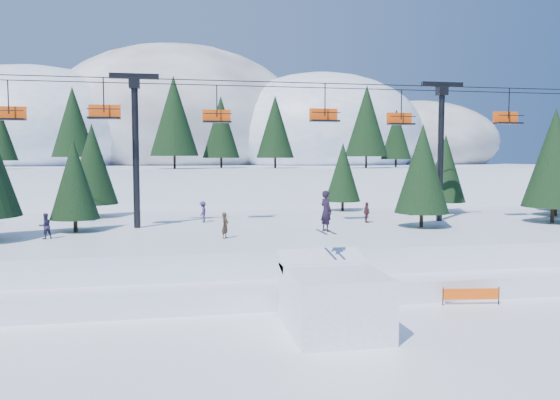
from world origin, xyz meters
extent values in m
plane|color=white|center=(0.00, 0.00, 0.00)|extent=(160.00, 160.00, 0.00)
cube|color=white|center=(0.00, 18.00, 1.25)|extent=(70.00, 22.00, 2.50)
cube|color=white|center=(0.00, 8.00, 0.55)|extent=(70.00, 6.00, 1.10)
cube|color=white|center=(0.00, 68.00, 3.00)|extent=(110.00, 60.00, 6.00)
ellipsoid|color=white|center=(-28.00, 72.00, 11.45)|extent=(36.00, 32.40, 19.80)
ellipsoid|color=#605B59|center=(-6.00, 78.00, 13.26)|extent=(44.00, 39.60, 26.40)
ellipsoid|color=white|center=(18.00, 70.00, 11.42)|extent=(34.00, 30.60, 19.72)
ellipsoid|color=#605B59|center=(38.00, 76.00, 10.12)|extent=(30.00, 27.00, 15.00)
cylinder|color=black|center=(-6.47, 40.50, 6.70)|extent=(0.26, 0.26, 1.40)
cone|color=black|center=(-6.47, 40.50, 11.68)|extent=(5.18, 5.18, 8.58)
cylinder|color=black|center=(5.01, 42.73, 6.59)|extent=(0.26, 0.26, 1.18)
cone|color=black|center=(5.01, 42.73, 10.79)|extent=(4.37, 4.37, 7.22)
cylinder|color=black|center=(15.46, 40.91, 6.67)|extent=(0.26, 0.26, 1.34)
cone|color=black|center=(15.46, 40.91, 11.46)|extent=(4.98, 4.98, 8.23)
cylinder|color=black|center=(-17.40, 43.91, 6.63)|extent=(0.26, 0.26, 1.26)
cone|color=black|center=(-17.40, 43.91, 11.14)|extent=(4.69, 4.69, 7.75)
cylinder|color=black|center=(20.57, 44.31, 6.50)|extent=(0.26, 0.26, 1.01)
cone|color=black|center=(20.57, 44.31, 10.11)|extent=(3.75, 3.75, 6.20)
cylinder|color=black|center=(-24.52, 42.73, 6.45)|extent=(0.26, 0.26, 0.90)
cone|color=black|center=(-24.52, 42.73, 9.68)|extent=(3.35, 3.35, 5.54)
cylinder|color=black|center=(-1.08, 44.78, 6.59)|extent=(0.26, 0.26, 1.17)
cone|color=black|center=(-1.08, 44.78, 10.78)|extent=(4.36, 4.36, 7.21)
cube|color=white|center=(-0.02, 1.76, 1.28)|extent=(3.79, 4.68, 2.56)
cube|color=white|center=(-0.02, 3.77, 2.61)|extent=(3.79, 1.64, 0.91)
imported|color=black|center=(0.08, 3.36, 4.90)|extent=(0.65, 0.77, 1.81)
cube|color=black|center=(-0.12, 3.36, 3.98)|extent=(0.11, 1.65, 0.03)
cube|color=black|center=(0.28, 3.36, 3.98)|extent=(0.11, 1.65, 0.03)
cylinder|color=black|center=(-9.00, 18.00, 7.50)|extent=(0.44, 0.44, 10.00)
cube|color=black|center=(-9.00, 18.00, 12.60)|extent=(3.20, 0.35, 0.35)
cube|color=black|center=(-9.00, 18.00, 12.15)|extent=(0.70, 0.70, 0.70)
cylinder|color=black|center=(13.00, 18.00, 7.50)|extent=(0.44, 0.44, 10.00)
cube|color=black|center=(13.00, 18.00, 12.60)|extent=(3.20, 0.35, 0.35)
cube|color=black|center=(13.00, 18.00, 12.15)|extent=(0.70, 0.70, 0.70)
cylinder|color=black|center=(2.00, 16.80, 12.30)|extent=(46.00, 0.06, 0.06)
cylinder|color=black|center=(2.00, 19.20, 12.30)|extent=(46.00, 0.06, 0.06)
cylinder|color=black|center=(-17.13, 19.20, 11.20)|extent=(0.08, 0.08, 2.20)
cube|color=black|center=(-17.13, 19.20, 9.75)|extent=(2.00, 0.75, 0.12)
cube|color=#FB510C|center=(-17.13, 19.58, 10.20)|extent=(2.00, 0.10, 0.85)
cylinder|color=black|center=(-17.13, 18.85, 10.30)|extent=(2.00, 0.06, 0.06)
cylinder|color=black|center=(-10.83, 16.80, 11.20)|extent=(0.08, 0.08, 2.20)
cube|color=black|center=(-10.83, 16.80, 9.75)|extent=(2.00, 0.75, 0.12)
cube|color=#FB510C|center=(-10.83, 17.18, 10.20)|extent=(2.00, 0.10, 0.85)
cylinder|color=black|center=(-10.83, 16.45, 10.30)|extent=(2.00, 0.06, 0.06)
cylinder|color=black|center=(-3.48, 19.20, 11.20)|extent=(0.08, 0.08, 2.20)
cube|color=black|center=(-3.48, 19.20, 9.75)|extent=(2.00, 0.75, 0.12)
cube|color=#FB510C|center=(-3.48, 19.58, 10.20)|extent=(2.00, 0.10, 0.85)
cylinder|color=black|center=(-3.48, 18.85, 10.30)|extent=(2.00, 0.06, 0.06)
cylinder|color=black|center=(3.74, 16.80, 11.20)|extent=(0.08, 0.08, 2.20)
cube|color=black|center=(3.74, 16.80, 9.75)|extent=(2.00, 0.75, 0.12)
cube|color=#FB510C|center=(3.74, 17.18, 10.20)|extent=(2.00, 0.10, 0.85)
cylinder|color=black|center=(3.74, 16.45, 10.30)|extent=(2.00, 0.06, 0.06)
cylinder|color=black|center=(10.35, 19.20, 11.20)|extent=(0.08, 0.08, 2.20)
cube|color=black|center=(10.35, 19.20, 9.75)|extent=(2.00, 0.75, 0.12)
cube|color=#FB510C|center=(10.35, 19.58, 10.20)|extent=(2.00, 0.10, 0.85)
cylinder|color=black|center=(10.35, 18.85, 10.30)|extent=(2.00, 0.06, 0.06)
cylinder|color=black|center=(17.72, 16.80, 11.20)|extent=(0.08, 0.08, 2.20)
cube|color=black|center=(17.72, 16.80, 9.75)|extent=(2.00, 0.75, 0.12)
cube|color=#FB510C|center=(17.72, 17.18, 10.20)|extent=(2.00, 0.10, 0.85)
cylinder|color=black|center=(17.72, 16.45, 10.30)|extent=(2.00, 0.06, 0.06)
cylinder|color=black|center=(20.50, 15.28, 3.08)|extent=(0.26, 0.26, 1.16)
cone|color=black|center=(20.50, 15.28, 7.23)|extent=(4.31, 4.31, 7.13)
cylinder|color=black|center=(24.02, 19.49, 3.03)|extent=(0.26, 0.26, 1.06)
cone|color=black|center=(24.02, 19.49, 6.81)|extent=(3.93, 3.93, 6.51)
cylinder|color=black|center=(16.25, 23.40, 2.97)|extent=(0.26, 0.26, 0.94)
cone|color=black|center=(16.25, 23.40, 6.32)|extent=(3.48, 3.48, 5.76)
cylinder|color=black|center=(-12.86, 25.47, 3.02)|extent=(0.26, 0.26, 1.04)
cone|color=black|center=(-12.86, 25.47, 6.73)|extent=(3.86, 3.86, 6.39)
cylinder|color=black|center=(8.19, 26.77, 2.92)|extent=(0.26, 0.26, 0.85)
cone|color=black|center=(8.19, 26.77, 5.94)|extent=(3.14, 3.14, 5.20)
cylinder|color=black|center=(-12.75, 16.79, 2.91)|extent=(0.26, 0.26, 0.82)
cone|color=black|center=(-12.75, 16.79, 5.85)|extent=(3.05, 3.05, 5.05)
cylinder|color=black|center=(10.01, 14.72, 2.99)|extent=(0.26, 0.26, 0.98)
cone|color=black|center=(10.01, 14.72, 6.50)|extent=(3.65, 3.65, 6.03)
imported|color=#2B2540|center=(-13.92, 13.85, 3.25)|extent=(0.93, 0.88, 1.51)
imported|color=#422C1C|center=(-3.60, 12.06, 3.27)|extent=(0.61, 0.67, 1.54)
imported|color=#372B56|center=(-4.48, 20.34, 3.27)|extent=(0.82, 1.12, 1.54)
imported|color=#1E331F|center=(12.59, 22.10, 3.43)|extent=(1.03, 1.07, 1.85)
imported|color=#442429|center=(7.20, 17.78, 3.25)|extent=(0.45, 0.91, 1.50)
cylinder|color=black|center=(6.38, 4.56, 0.45)|extent=(0.06, 0.06, 0.90)
cylinder|color=black|center=(9.15, 4.17, 0.45)|extent=(0.06, 0.06, 0.90)
cube|color=#FB510C|center=(7.77, 4.37, 0.55)|extent=(2.78, 0.43, 0.55)
cylinder|color=black|center=(10.63, 6.58, 0.45)|extent=(0.06, 0.06, 0.90)
cylinder|color=black|center=(13.36, 7.17, 0.45)|extent=(0.06, 0.06, 0.90)
cube|color=#FB510C|center=(11.99, 6.87, 0.55)|extent=(2.75, 0.62, 0.55)
camera|label=1|loc=(-6.43, -19.72, 7.26)|focal=35.00mm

